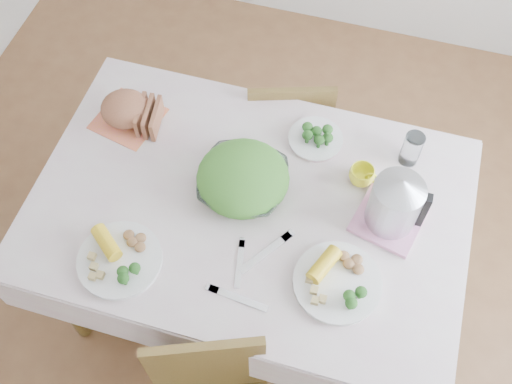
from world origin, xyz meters
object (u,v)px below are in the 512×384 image
(dining_table, at_px, (250,252))
(salad_bowl, at_px, (243,182))
(dinner_plate_left, at_px, (120,260))
(yellow_mug, at_px, (361,175))
(electric_kettle, at_px, (395,202))
(chair_far, at_px, (286,112))
(dinner_plate_right, at_px, (337,283))

(dining_table, xyz_separation_m, salad_bowl, (-0.04, 0.06, 0.42))
(dinner_plate_left, height_order, yellow_mug, yellow_mug)
(dining_table, height_order, electric_kettle, electric_kettle)
(dining_table, height_order, chair_far, chair_far)
(salad_bowl, distance_m, electric_kettle, 0.52)
(dinner_plate_right, height_order, yellow_mug, yellow_mug)
(dining_table, xyz_separation_m, dinner_plate_right, (0.36, -0.21, 0.40))
(chair_far, xyz_separation_m, yellow_mug, (0.38, -0.46, 0.33))
(chair_far, distance_m, electric_kettle, 0.88)
(yellow_mug, bearing_deg, salad_bowl, -159.86)
(dinner_plate_left, bearing_deg, salad_bowl, 51.73)
(salad_bowl, height_order, yellow_mug, salad_bowl)
(dinner_plate_left, bearing_deg, electric_kettle, 25.99)
(dinner_plate_left, distance_m, electric_kettle, 0.91)
(chair_far, relative_size, dinner_plate_left, 2.90)
(dinner_plate_left, height_order, dinner_plate_right, same)
(salad_bowl, xyz_separation_m, yellow_mug, (0.39, 0.14, -0.00))
(chair_far, xyz_separation_m, electric_kettle, (0.50, -0.59, 0.42))
(salad_bowl, distance_m, dinner_plate_right, 0.47)
(salad_bowl, height_order, dinner_plate_left, salad_bowl)
(dining_table, xyz_separation_m, chair_far, (-0.03, 0.66, 0.09))
(dining_table, relative_size, salad_bowl, 4.65)
(chair_far, relative_size, electric_kettle, 3.42)
(salad_bowl, relative_size, dinner_plate_left, 1.08)
(dining_table, height_order, dinner_plate_left, dinner_plate_left)
(salad_bowl, xyz_separation_m, electric_kettle, (0.51, 0.01, 0.08))
(dining_table, height_order, dinner_plate_right, dinner_plate_right)
(dinner_plate_left, bearing_deg, yellow_mug, 37.28)
(chair_far, distance_m, dinner_plate_right, 1.00)
(dinner_plate_left, relative_size, electric_kettle, 1.18)
(dining_table, xyz_separation_m, electric_kettle, (0.47, 0.07, 0.51))
(chair_far, distance_m, dinner_plate_left, 1.08)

